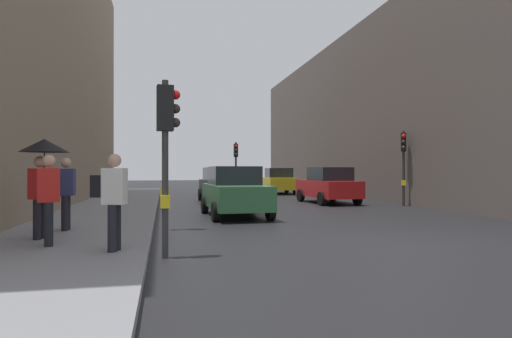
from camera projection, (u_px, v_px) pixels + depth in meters
The scene contains 15 objects.
ground_plane at pixel (409, 243), 9.53m from camera, with size 120.00×120.00×0.00m, color black.
sidewalk_kerb at pixel (100, 218), 13.86m from camera, with size 3.49×40.00×0.16m, color gray.
building_facade_right at pixel (418, 120), 29.24m from camera, with size 12.00×34.58×10.10m, color #5B514C.
traffic_light_near_left at pixel (167, 135), 7.95m from camera, with size 0.44×0.27×3.30m.
traffic_light_far_median at pixel (236, 159), 27.48m from camera, with size 0.25×0.43×3.41m.
traffic_light_mid_street at pixel (403, 154), 19.42m from camera, with size 0.37×0.44×3.42m.
traffic_light_near_right at pixel (166, 137), 11.62m from camera, with size 0.44×0.37×3.65m.
car_green_estate at pixel (235, 191), 15.08m from camera, with size 2.14×4.26×1.76m.
car_red_sedan at pixel (328, 185), 21.05m from camera, with size 2.18×4.28×1.76m.
car_yellow_taxi at pixel (278, 181), 29.42m from camera, with size 2.24×4.31×1.76m.
car_dark_suv at pixel (221, 185), 21.84m from camera, with size 2.13×4.26×1.76m.
pedestrian_with_umbrella at pixel (43, 160), 9.14m from camera, with size 1.00×1.00×2.14m.
pedestrian_with_black_backpack at pixel (112, 196), 7.80m from camera, with size 0.65×0.43×1.77m.
pedestrian_with_grey_backpack at pixel (64, 189), 10.46m from camera, with size 0.61×0.36×1.77m.
pedestrian_in_red_jacket at pixel (49, 196), 8.35m from camera, with size 0.45×0.36×1.77m.
Camera 1 is at (-5.32, -8.61, 1.64)m, focal length 30.08 mm.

